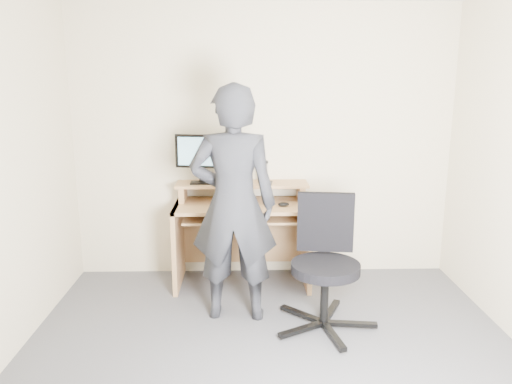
{
  "coord_description": "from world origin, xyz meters",
  "views": [
    {
      "loc": [
        -0.19,
        -2.84,
        1.85
      ],
      "look_at": [
        -0.09,
        1.05,
        0.95
      ],
      "focal_mm": 35.0,
      "sensor_mm": 36.0,
      "label": 1
    }
  ],
  "objects_px": {
    "desk": "(242,223)",
    "office_chair": "(325,258)",
    "monitor": "(201,154)",
    "person": "(233,205)"
  },
  "relations": [
    {
      "from": "office_chair",
      "to": "monitor",
      "type": "bearing_deg",
      "value": 144.14
    },
    {
      "from": "desk",
      "to": "monitor",
      "type": "xyz_separation_m",
      "value": [
        -0.36,
        0.05,
        0.63
      ]
    },
    {
      "from": "desk",
      "to": "monitor",
      "type": "height_order",
      "value": "monitor"
    },
    {
      "from": "desk",
      "to": "person",
      "type": "distance_m",
      "value": 0.8
    },
    {
      "from": "desk",
      "to": "person",
      "type": "relative_size",
      "value": 0.66
    },
    {
      "from": "desk",
      "to": "monitor",
      "type": "bearing_deg",
      "value": 172.56
    },
    {
      "from": "monitor",
      "to": "person",
      "type": "bearing_deg",
      "value": -58.44
    },
    {
      "from": "desk",
      "to": "office_chair",
      "type": "bearing_deg",
      "value": -54.34
    },
    {
      "from": "desk",
      "to": "monitor",
      "type": "distance_m",
      "value": 0.73
    },
    {
      "from": "desk",
      "to": "monitor",
      "type": "relative_size",
      "value": 2.58
    }
  ]
}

